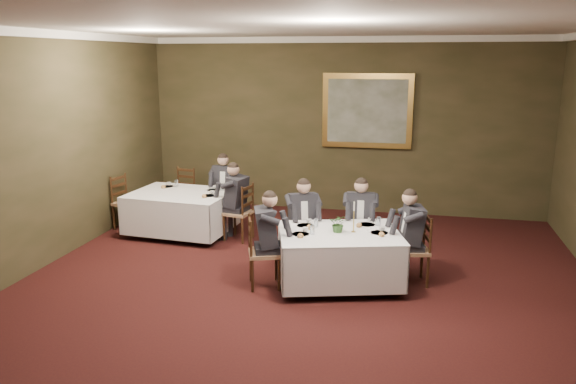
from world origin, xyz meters
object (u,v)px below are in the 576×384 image
at_px(chair_main_backleft, 302,246).
at_px(chair_sec_endright, 239,224).
at_px(chair_main_endright, 413,264).
at_px(painting, 367,111).
at_px(table_main, 339,254).
at_px(diner_sec_backright, 225,197).
at_px(diner_main_endleft, 264,251).
at_px(diner_main_backleft, 302,232).
at_px(chair_main_backright, 360,245).
at_px(chair_main_endleft, 264,267).
at_px(chair_sec_backleft, 182,204).
at_px(diner_main_backright, 360,231).
at_px(diner_main_endright, 413,248).
at_px(centerpiece, 339,223).
at_px(table_second, 181,210).
at_px(diner_sec_endright, 238,211).
at_px(candlestick, 354,221).
at_px(chair_sec_backright, 226,208).
at_px(chair_sec_endleft, 128,214).

height_order(chair_main_backleft, chair_sec_endright, same).
relative_size(chair_main_endright, painting, 0.56).
bearing_deg(table_main, diner_sec_backright, 134.96).
bearing_deg(table_main, diner_main_endleft, -164.03).
height_order(diner_main_backleft, chair_main_backright, diner_main_backleft).
bearing_deg(chair_main_endleft, chair_main_backleft, 141.13).
bearing_deg(chair_main_endright, diner_main_endleft, 93.99).
height_order(table_main, chair_sec_backleft, chair_sec_backleft).
relative_size(diner_main_backleft, diner_main_backright, 1.00).
bearing_deg(diner_sec_backright, chair_main_backright, 148.04).
xyz_separation_m(chair_main_endleft, painting, (1.01, 4.17, 1.79)).
bearing_deg(chair_main_backright, table_main, 73.96).
xyz_separation_m(diner_main_endleft, chair_sec_endright, (-0.96, 1.88, -0.23)).
distance_m(diner_main_endright, centerpiece, 1.12).
bearing_deg(chair_main_backleft, table_main, 109.91).
relative_size(table_second, chair_sec_backleft, 1.85).
height_order(chair_main_backleft, painting, painting).
height_order(diner_sec_backright, chair_sec_endright, diner_sec_backright).
xyz_separation_m(table_main, chair_sec_endright, (-1.96, 1.59, -0.17)).
distance_m(chair_main_endleft, painting, 4.65).
bearing_deg(chair_sec_backleft, diner_sec_endright, 157.21).
xyz_separation_m(diner_main_backright, candlestick, (-0.01, -0.87, 0.42)).
height_order(chair_main_backleft, diner_main_endleft, diner_main_endleft).
xyz_separation_m(chair_main_backright, candlestick, (-0.01, -0.89, 0.64)).
bearing_deg(table_second, chair_main_backleft, -22.32).
xyz_separation_m(chair_main_endright, diner_sec_endright, (-2.98, 1.31, 0.23)).
distance_m(chair_sec_endright, painting, 3.50).
distance_m(table_main, diner_main_backleft, 0.95).
bearing_deg(chair_sec_backleft, chair_main_endleft, 141.76).
relative_size(table_second, diner_sec_endright, 1.38).
bearing_deg(chair_sec_backleft, table_second, 124.61).
height_order(chair_main_endleft, diner_sec_backright, diner_sec_backright).
bearing_deg(diner_sec_endright, table_main, -117.41).
xyz_separation_m(diner_sec_endright, centerpiece, (1.95, -1.59, 0.39)).
bearing_deg(centerpiece, chair_sec_backright, 134.69).
distance_m(chair_main_endright, centerpiece, 1.23).
xyz_separation_m(chair_sec_backright, chair_sec_endright, (0.57, -0.95, 0.00)).
xyz_separation_m(table_second, chair_main_backright, (3.26, -0.74, -0.17)).
bearing_deg(diner_main_backleft, chair_main_endleft, 46.53).
bearing_deg(chair_main_endleft, chair_sec_backleft, -159.34).
relative_size(chair_sec_backright, diner_sec_backright, 0.74).
height_order(chair_main_endleft, candlestick, candlestick).
relative_size(table_main, chair_main_backleft, 1.94).
bearing_deg(diner_sec_endright, chair_main_endright, -102.12).
bearing_deg(diner_sec_endright, diner_main_endleft, -141.01).
distance_m(diner_main_endright, chair_sec_endleft, 5.38).
bearing_deg(chair_sec_backleft, table_main, 154.48).
bearing_deg(table_second, diner_main_backleft, -22.50).
xyz_separation_m(chair_main_backleft, diner_sec_endright, (-1.31, 0.90, 0.23)).
height_order(chair_main_backright, diner_main_backright, diner_main_backright).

